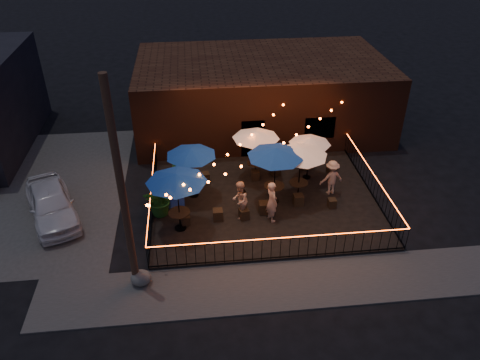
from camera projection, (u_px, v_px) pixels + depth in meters
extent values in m
plane|color=black|center=(271.00, 229.00, 19.75)|extent=(110.00, 110.00, 0.00)
cube|color=black|center=(264.00, 201.00, 21.38)|extent=(10.00, 8.00, 0.15)
cube|color=#3C3A38|center=(286.00, 284.00, 17.02)|extent=(18.00, 2.50, 0.05)
cube|color=#3C3A38|center=(6.00, 193.00, 21.99)|extent=(11.00, 12.00, 0.02)
cube|color=#36190E|center=(261.00, 93.00, 27.12)|extent=(14.00, 8.00, 4.00)
cube|color=black|center=(253.00, 139.00, 24.27)|extent=(1.20, 0.24, 2.20)
cube|color=black|center=(319.00, 127.00, 24.32)|extent=(1.60, 0.24, 1.20)
cylinder|color=#382417|center=(122.00, 193.00, 14.92)|extent=(0.26, 0.26, 8.00)
cube|color=black|center=(280.00, 257.00, 17.95)|extent=(10.00, 0.04, 0.04)
cube|color=black|center=(281.00, 239.00, 17.45)|extent=(10.00, 0.04, 0.04)
cube|color=#FF4A0F|center=(281.00, 238.00, 17.44)|extent=(10.00, 0.03, 0.02)
cube|color=black|center=(153.00, 205.00, 20.84)|extent=(0.04, 8.00, 0.04)
cube|color=black|center=(151.00, 188.00, 20.34)|extent=(0.04, 8.00, 0.04)
cube|color=#FF4A0F|center=(151.00, 187.00, 20.33)|extent=(0.03, 8.00, 0.02)
cube|color=black|center=(370.00, 191.00, 21.75)|extent=(0.04, 8.00, 0.04)
cube|color=black|center=(373.00, 174.00, 21.26)|extent=(0.04, 8.00, 0.04)
cube|color=#FF4A0F|center=(373.00, 174.00, 21.24)|extent=(0.03, 8.00, 0.02)
cylinder|color=black|center=(181.00, 228.00, 19.55)|extent=(0.49, 0.49, 0.03)
cylinder|color=black|center=(180.00, 220.00, 19.34)|extent=(0.07, 0.07, 0.80)
cylinder|color=black|center=(179.00, 212.00, 19.12)|extent=(0.89, 0.89, 0.04)
cylinder|color=black|center=(178.00, 202.00, 18.84)|extent=(0.05, 0.05, 2.68)
cone|color=navy|center=(176.00, 178.00, 18.21)|extent=(2.50, 2.50, 0.39)
cylinder|color=black|center=(194.00, 195.00, 21.60)|extent=(0.45, 0.45, 0.03)
cylinder|color=black|center=(193.00, 189.00, 21.40)|extent=(0.06, 0.06, 0.74)
cylinder|color=black|center=(193.00, 182.00, 21.20)|extent=(0.82, 0.82, 0.04)
cylinder|color=black|center=(192.00, 173.00, 20.95)|extent=(0.04, 0.04, 2.45)
cone|color=navy|center=(191.00, 152.00, 20.37)|extent=(2.94, 2.94, 0.36)
cylinder|color=black|center=(274.00, 201.00, 21.21)|extent=(0.50, 0.50, 0.03)
cylinder|color=black|center=(274.00, 194.00, 20.99)|extent=(0.07, 0.07, 0.81)
cylinder|color=black|center=(274.00, 186.00, 20.76)|extent=(0.91, 0.91, 0.05)
cylinder|color=black|center=(275.00, 176.00, 20.48)|extent=(0.05, 0.05, 2.72)
cone|color=navy|center=(276.00, 152.00, 19.84)|extent=(3.18, 3.18, 0.40)
cylinder|color=black|center=(255.00, 176.00, 23.00)|extent=(0.45, 0.45, 0.03)
cylinder|color=black|center=(255.00, 170.00, 22.81)|extent=(0.06, 0.06, 0.73)
cylinder|color=black|center=(255.00, 163.00, 22.60)|extent=(0.81, 0.81, 0.04)
cylinder|color=black|center=(256.00, 155.00, 22.35)|extent=(0.04, 0.04, 2.44)
cone|color=white|center=(256.00, 135.00, 21.77)|extent=(2.67, 2.67, 0.36)
cylinder|color=black|center=(298.00, 197.00, 21.49)|extent=(0.47, 0.47, 0.03)
cylinder|color=black|center=(298.00, 190.00, 21.29)|extent=(0.06, 0.06, 0.77)
cylinder|color=black|center=(299.00, 183.00, 21.07)|extent=(0.85, 0.85, 0.04)
cylinder|color=black|center=(300.00, 173.00, 20.81)|extent=(0.05, 0.05, 2.55)
cone|color=white|center=(301.00, 152.00, 20.21)|extent=(2.37, 2.37, 0.37)
cylinder|color=black|center=(307.00, 177.00, 22.92)|extent=(0.40, 0.40, 0.03)
cylinder|color=black|center=(307.00, 171.00, 22.74)|extent=(0.05, 0.05, 0.65)
cylinder|color=black|center=(308.00, 166.00, 22.56)|extent=(0.72, 0.72, 0.04)
cylinder|color=black|center=(308.00, 158.00, 22.34)|extent=(0.04, 0.04, 2.16)
cone|color=white|center=(310.00, 141.00, 21.83)|extent=(2.48, 2.48, 0.32)
cube|color=black|center=(186.00, 220.00, 19.70)|extent=(0.40, 0.40, 0.43)
cube|color=black|center=(218.00, 215.00, 19.95)|extent=(0.41, 0.41, 0.49)
cube|color=black|center=(181.00, 178.00, 22.44)|extent=(0.43, 0.43, 0.42)
cube|color=black|center=(205.00, 177.00, 22.52)|extent=(0.43, 0.43, 0.45)
cube|color=black|center=(244.00, 214.00, 20.03)|extent=(0.46, 0.46, 0.46)
cube|color=black|center=(264.00, 208.00, 20.36)|extent=(0.44, 0.44, 0.52)
cube|color=black|center=(255.00, 175.00, 22.66)|extent=(0.40, 0.40, 0.46)
cube|color=black|center=(276.00, 170.00, 23.04)|extent=(0.52, 0.52, 0.50)
cube|color=black|center=(298.00, 200.00, 20.87)|extent=(0.43, 0.43, 0.50)
cube|color=black|center=(332.00, 203.00, 20.74)|extent=(0.35, 0.35, 0.41)
cube|color=black|center=(304.00, 164.00, 23.48)|extent=(0.50, 0.50, 0.50)
cube|color=black|center=(332.00, 169.00, 23.13)|extent=(0.52, 0.52, 0.47)
imported|color=#CBAA88|center=(272.00, 201.00, 19.57)|extent=(0.65, 0.79, 1.88)
imported|color=#D4B08E|center=(240.00, 200.00, 19.79)|extent=(0.84, 0.97, 1.74)
imported|color=tan|center=(332.00, 178.00, 21.32)|extent=(1.20, 0.83, 1.70)
imported|color=#153D10|center=(161.00, 199.00, 20.02)|extent=(1.42, 1.25, 1.53)
imported|color=#1B3711|center=(169.00, 186.00, 21.00)|extent=(0.78, 0.63, 1.40)
imported|color=#163812|center=(179.00, 163.00, 22.70)|extent=(0.91, 0.91, 1.39)
cube|color=blue|center=(176.00, 200.00, 20.54)|extent=(0.73, 0.61, 0.84)
cube|color=silver|center=(175.00, 192.00, 20.30)|extent=(0.79, 0.66, 0.05)
ellipsoid|color=#4D4E49|center=(141.00, 278.00, 16.88)|extent=(0.96, 0.86, 0.64)
imported|color=silver|center=(51.00, 204.00, 20.02)|extent=(3.32, 4.76, 1.50)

